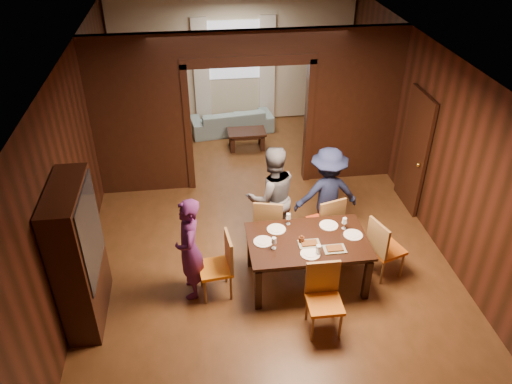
{
  "coord_description": "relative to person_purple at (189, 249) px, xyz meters",
  "views": [
    {
      "loc": [
        -0.94,
        -6.57,
        5.09
      ],
      "look_at": [
        -0.13,
        -0.4,
        1.05
      ],
      "focal_mm": 35.0,
      "sensor_mm": 36.0,
      "label": 1
    }
  ],
  "objects": [
    {
      "name": "floor",
      "position": [
        1.16,
        1.27,
        -0.77
      ],
      "size": [
        9.0,
        9.0,
        0.0
      ],
      "primitive_type": "plane",
      "color": "#4F3116",
      "rests_on": "ground"
    },
    {
      "name": "ceiling",
      "position": [
        1.16,
        1.27,
        2.13
      ],
      "size": [
        5.5,
        9.0,
        0.02
      ],
      "primitive_type": "cube",
      "color": "silver",
      "rests_on": "room_walls"
    },
    {
      "name": "room_walls",
      "position": [
        1.16,
        3.16,
        0.73
      ],
      "size": [
        5.52,
        9.01,
        2.9
      ],
      "color": "black",
      "rests_on": "floor"
    },
    {
      "name": "person_purple",
      "position": [
        0.0,
        0.0,
        0.0
      ],
      "size": [
        0.39,
        0.57,
        1.55
      ],
      "primitive_type": "imported",
      "rotation": [
        0.0,
        0.0,
        -1.54
      ],
      "color": "#4F1C53",
      "rests_on": "floor"
    },
    {
      "name": "person_grey",
      "position": [
        1.29,
        1.03,
        0.07
      ],
      "size": [
        0.92,
        0.77,
        1.68
      ],
      "primitive_type": "imported",
      "rotation": [
        0.0,
        0.0,
        3.32
      ],
      "color": "#56565D",
      "rests_on": "floor"
    },
    {
      "name": "person_navy",
      "position": [
        2.18,
        1.07,
        0.02
      ],
      "size": [
        1.05,
        0.64,
        1.58
      ],
      "primitive_type": "imported",
      "rotation": [
        0.0,
        0.0,
        3.19
      ],
      "color": "#171E3B",
      "rests_on": "floor"
    },
    {
      "name": "sofa",
      "position": [
        1.02,
        5.12,
        -0.5
      ],
      "size": [
        1.92,
        0.96,
        0.54
      ],
      "primitive_type": "imported",
      "rotation": [
        0.0,
        0.0,
        3.27
      ],
      "color": "#7E9CA5",
      "rests_on": "floor"
    },
    {
      "name": "serving_bowl",
      "position": [
        1.79,
        0.06,
        0.02
      ],
      "size": [
        0.28,
        0.28,
        0.07
      ],
      "primitive_type": "imported",
      "color": "black",
      "rests_on": "dining_table"
    },
    {
      "name": "dining_table",
      "position": [
        1.64,
        0.01,
        -0.39
      ],
      "size": [
        1.67,
        1.04,
        0.76
      ],
      "primitive_type": "cube",
      "color": "black",
      "rests_on": "floor"
    },
    {
      "name": "coffee_table",
      "position": [
        1.26,
        4.26,
        -0.57
      ],
      "size": [
        0.8,
        0.5,
        0.4
      ],
      "primitive_type": "cube",
      "color": "black",
      "rests_on": "floor"
    },
    {
      "name": "chair_left",
      "position": [
        0.33,
        -0.07,
        -0.29
      ],
      "size": [
        0.49,
        0.49,
        0.97
      ],
      "primitive_type": null,
      "rotation": [
        0.0,
        0.0,
        -1.46
      ],
      "color": "orange",
      "rests_on": "floor"
    },
    {
      "name": "chair_right",
      "position": [
        2.83,
        0.03,
        -0.29
      ],
      "size": [
        0.56,
        0.56,
        0.97
      ],
      "primitive_type": null,
      "rotation": [
        0.0,
        0.0,
        1.9
      ],
      "color": "#C75812",
      "rests_on": "floor"
    },
    {
      "name": "chair_far_l",
      "position": [
        1.22,
        0.85,
        -0.29
      ],
      "size": [
        0.54,
        0.54,
        0.97
      ],
      "primitive_type": null,
      "rotation": [
        0.0,
        0.0,
        2.89
      ],
      "color": "red",
      "rests_on": "floor"
    },
    {
      "name": "chair_far_r",
      "position": [
        2.09,
        0.79,
        -0.29
      ],
      "size": [
        0.54,
        0.54,
        0.97
      ],
      "primitive_type": null,
      "rotation": [
        0.0,
        0.0,
        3.42
      ],
      "color": "red",
      "rests_on": "floor"
    },
    {
      "name": "chair_near",
      "position": [
        1.67,
        -0.91,
        -0.29
      ],
      "size": [
        0.45,
        0.45,
        0.97
      ],
      "primitive_type": null,
      "rotation": [
        0.0,
        0.0,
        -0.01
      ],
      "color": "orange",
      "rests_on": "floor"
    },
    {
      "name": "hutch",
      "position": [
        -1.37,
        -0.23,
        0.23
      ],
      "size": [
        0.4,
        1.2,
        2.0
      ],
      "primitive_type": "cube",
      "color": "black",
      "rests_on": "floor"
    },
    {
      "name": "door_right",
      "position": [
        3.86,
        1.77,
        0.28
      ],
      "size": [
        0.06,
        0.9,
        2.1
      ],
      "primitive_type": "cube",
      "color": "black",
      "rests_on": "floor"
    },
    {
      "name": "window_far",
      "position": [
        1.16,
        5.71,
        0.93
      ],
      "size": [
        1.2,
        0.03,
        1.3
      ],
      "primitive_type": "cube",
      "color": "silver",
      "rests_on": "back_wall"
    },
    {
      "name": "curtain_left",
      "position": [
        0.41,
        5.67,
        0.48
      ],
      "size": [
        0.35,
        0.06,
        2.4
      ],
      "primitive_type": "cube",
      "color": "white",
      "rests_on": "back_wall"
    },
    {
      "name": "curtain_right",
      "position": [
        1.91,
        5.67,
        0.48
      ],
      "size": [
        0.35,
        0.06,
        2.4
      ],
      "primitive_type": "cube",
      "color": "white",
      "rests_on": "back_wall"
    },
    {
      "name": "plate_left",
      "position": [
        1.01,
        0.04,
        -0.01
      ],
      "size": [
        0.27,
        0.27,
        0.01
      ],
      "primitive_type": "cylinder",
      "color": "silver",
      "rests_on": "dining_table"
    },
    {
      "name": "plate_far_l",
      "position": [
        1.24,
        0.3,
        -0.01
      ],
      "size": [
        0.27,
        0.27,
        0.01
      ],
      "primitive_type": "cylinder",
      "color": "white",
      "rests_on": "dining_table"
    },
    {
      "name": "plate_far_r",
      "position": [
        2.01,
        0.29,
        -0.01
      ],
      "size": [
        0.27,
        0.27,
        0.01
      ],
      "primitive_type": "cylinder",
      "color": "white",
      "rests_on": "dining_table"
    },
    {
      "name": "plate_right",
      "position": [
        2.29,
        0.03,
        -0.01
      ],
      "size": [
        0.27,
        0.27,
        0.01
      ],
      "primitive_type": "cylinder",
      "color": "white",
      "rests_on": "dining_table"
    },
    {
      "name": "plate_near",
      "position": [
        1.6,
        -0.3,
        -0.01
      ],
      "size": [
        0.27,
        0.27,
        0.01
      ],
      "primitive_type": "cylinder",
      "color": "white",
      "rests_on": "dining_table"
    },
    {
      "name": "platter_a",
      "position": [
        1.63,
        -0.09,
        0.0
      ],
      "size": [
        0.3,
        0.2,
        0.04
      ],
      "primitive_type": "cube",
      "color": "gray",
      "rests_on": "dining_table"
    },
    {
      "name": "platter_b",
      "position": [
        1.95,
        -0.25,
        0.0
      ],
      "size": [
        0.3,
        0.2,
        0.04
      ],
      "primitive_type": "cube",
      "color": "gray",
      "rests_on": "dining_table"
    },
    {
      "name": "wineglass_left",
      "position": [
        1.14,
        -0.11,
        0.08
      ],
      "size": [
        0.08,
        0.08,
        0.18
      ],
      "primitive_type": null,
      "color": "silver",
      "rests_on": "dining_table"
    },
    {
      "name": "wineglass_far",
      "position": [
        1.43,
        0.41,
        0.08
      ],
      "size": [
        0.08,
        0.08,
        0.18
      ],
      "primitive_type": null,
      "color": "silver",
      "rests_on": "dining_table"
    },
    {
      "name": "wineglass_right",
      "position": [
        2.2,
        0.2,
        0.08
      ],
      "size": [
        0.08,
        0.08,
        0.18
      ],
      "primitive_type": null,
      "color": "silver",
      "rests_on": "dining_table"
    },
    {
      "name": "tumbler",
      "position": [
        1.71,
        -0.3,
        0.06
      ],
      "size": [
        0.07,
        0.07,
        0.14
      ],
      "primitive_type": "cylinder",
      "color": "silver",
      "rests_on": "dining_table"
    },
    {
      "name": "condiment_jar",
      "position": [
        1.54,
        -0.04,
        0.04
      ],
      "size": [
        0.08,
        0.08,
        0.11
      ],
      "primitive_type": null,
      "color": "#4D2512",
      "rests_on": "dining_table"
    }
  ]
}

